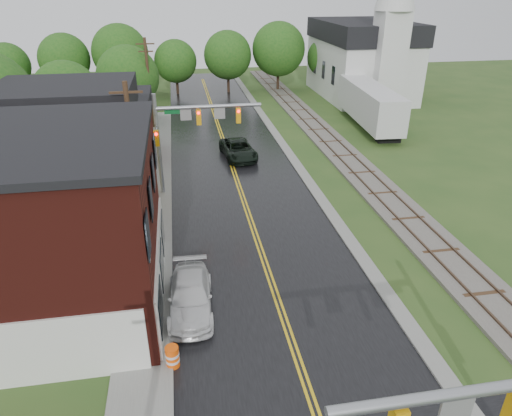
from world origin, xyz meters
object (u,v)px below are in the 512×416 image
object	(u,v)px
utility_pole_b	(134,156)
pickup_white	(190,296)
suv_dark	(238,150)
church	(366,52)
semi_trailer	(370,104)
utility_pole_c	(149,82)
construction_barrel	(172,357)
tree_left_c	(68,96)
traffic_signal_far	(188,125)
tree_left_e	(129,79)

from	to	relation	value
utility_pole_b	pickup_white	world-z (taller)	utility_pole_b
utility_pole_b	suv_dark	xyz separation A→B (m)	(7.60, 11.46, -3.96)
church	semi_trailer	world-z (taller)	church
church	utility_pole_c	size ratio (longest dim) A/B	2.22
utility_pole_b	semi_trailer	distance (m)	29.22
utility_pole_b	construction_barrel	size ratio (longest dim) A/B	9.35
church	tree_left_c	bearing A→B (deg)	-157.76
church	construction_barrel	world-z (taller)	church
suv_dark	pickup_white	xyz separation A→B (m)	(-4.94, -19.97, -0.04)
church	traffic_signal_far	size ratio (longest dim) A/B	2.72
construction_barrel	semi_trailer	bearing A→B (deg)	56.10
semi_trailer	utility_pole_c	bearing A→B (deg)	171.47
utility_pole_c	tree_left_c	bearing A→B (deg)	-149.80
traffic_signal_far	tree_left_c	size ratio (longest dim) A/B	0.96
suv_dark	traffic_signal_far	bearing A→B (deg)	-129.51
suv_dark	pickup_white	bearing A→B (deg)	-109.95
tree_left_e	pickup_white	size ratio (longest dim) A/B	1.65
pickup_white	construction_barrel	xyz separation A→B (m)	(-0.86, -3.49, -0.24)
utility_pole_c	suv_dark	distance (m)	13.58
tree_left_c	utility_pole_c	bearing A→B (deg)	30.20
tree_left_e	construction_barrel	bearing A→B (deg)	-83.88
tree_left_e	construction_barrel	xyz separation A→B (m)	(3.85, -35.90, -4.33)
suv_dark	semi_trailer	bearing A→B (deg)	19.82
suv_dark	utility_pole_c	bearing A→B (deg)	119.73
suv_dark	construction_barrel	size ratio (longest dim) A/B	5.65
tree_left_c	pickup_white	bearing A→B (deg)	-69.81
tree_left_c	tree_left_e	xyz separation A→B (m)	(5.00, 6.00, 0.30)
utility_pole_c	semi_trailer	distance (m)	22.75
church	tree_left_c	distance (m)	36.59
utility_pole_c	construction_barrel	distance (m)	34.31
traffic_signal_far	tree_left_c	bearing A→B (deg)	128.82
utility_pole_b	suv_dark	world-z (taller)	utility_pole_b
construction_barrel	traffic_signal_far	bearing A→B (deg)	84.85
tree_left_e	pickup_white	bearing A→B (deg)	-81.73
tree_left_c	tree_left_e	size ratio (longest dim) A/B	0.94
utility_pole_c	pickup_white	world-z (taller)	utility_pole_c
pickup_white	construction_barrel	size ratio (longest dim) A/B	5.13
church	tree_left_c	xyz separation A→B (m)	(-33.85, -13.84, -1.32)
utility_pole_c	tree_left_c	distance (m)	8.16
tree_left_c	pickup_white	size ratio (longest dim) A/B	1.55
traffic_signal_far	utility_pole_c	distance (m)	17.33
church	traffic_signal_far	distance (m)	35.59
semi_trailer	tree_left_e	bearing A→B (deg)	167.86
traffic_signal_far	construction_barrel	bearing A→B (deg)	-95.15
suv_dark	utility_pole_b	bearing A→B (deg)	-129.61
church	suv_dark	size ratio (longest dim) A/B	3.68
utility_pole_c	pickup_white	xyz separation A→B (m)	(2.66, -30.51, -4.00)
traffic_signal_far	semi_trailer	bearing A→B (deg)	35.60
utility_pole_b	pickup_white	distance (m)	9.78
utility_pole_b	tree_left_e	world-z (taller)	utility_pole_b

